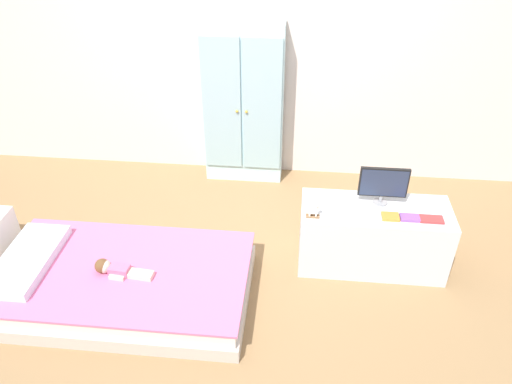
# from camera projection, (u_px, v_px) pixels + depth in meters

# --- Properties ---
(ground_plane) EXTENTS (10.00, 10.00, 0.02)m
(ground_plane) POSITION_uv_depth(u_px,v_px,m) (237.00, 284.00, 3.46)
(ground_plane) COLOR #99754C
(back_wall) EXTENTS (6.40, 0.05, 2.70)m
(back_wall) POSITION_uv_depth(u_px,v_px,m) (259.00, 25.00, 3.99)
(back_wall) COLOR silver
(back_wall) RESTS_ON ground_plane
(bed) EXTENTS (1.68, 0.96, 0.23)m
(bed) POSITION_uv_depth(u_px,v_px,m) (124.00, 282.00, 3.30)
(bed) COLOR beige
(bed) RESTS_ON ground_plane
(pillow) EXTENTS (0.32, 0.69, 0.06)m
(pillow) POSITION_uv_depth(u_px,v_px,m) (27.00, 259.00, 3.27)
(pillow) COLOR silver
(pillow) RESTS_ON bed
(doll) EXTENTS (0.39, 0.14, 0.10)m
(doll) POSITION_uv_depth(u_px,v_px,m) (113.00, 269.00, 3.19)
(doll) COLOR #D6668E
(doll) RESTS_ON bed
(wardrobe) EXTENTS (0.68, 0.26, 1.42)m
(wardrobe) POSITION_uv_depth(u_px,v_px,m) (243.00, 105.00, 4.23)
(wardrobe) COLOR silver
(wardrobe) RESTS_ON ground_plane
(tv_stand) EXTENTS (1.02, 0.42, 0.49)m
(tv_stand) POSITION_uv_depth(u_px,v_px,m) (372.00, 236.00, 3.49)
(tv_stand) COLOR silver
(tv_stand) RESTS_ON ground_plane
(tv_monitor) EXTENTS (0.33, 0.10, 0.28)m
(tv_monitor) POSITION_uv_depth(u_px,v_px,m) (384.00, 184.00, 3.32)
(tv_monitor) COLOR #99999E
(tv_monitor) RESTS_ON tv_stand
(rocking_horse_toy) EXTENTS (0.09, 0.04, 0.11)m
(rocking_horse_toy) POSITION_uv_depth(u_px,v_px,m) (314.00, 211.00, 3.25)
(rocking_horse_toy) COLOR #8E6642
(rocking_horse_toy) RESTS_ON tv_stand
(book_orange) EXTENTS (0.11, 0.09, 0.02)m
(book_orange) POSITION_uv_depth(u_px,v_px,m) (390.00, 217.00, 3.27)
(book_orange) COLOR orange
(book_orange) RESTS_ON tv_stand
(book_purple) EXTENTS (0.13, 0.08, 0.02)m
(book_purple) POSITION_uv_depth(u_px,v_px,m) (410.00, 218.00, 3.26)
(book_purple) COLOR #8E51B2
(book_purple) RESTS_ON tv_stand
(book_red) EXTENTS (0.16, 0.08, 0.02)m
(book_red) POSITION_uv_depth(u_px,v_px,m) (431.00, 219.00, 3.25)
(book_red) COLOR #CC3838
(book_red) RESTS_ON tv_stand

